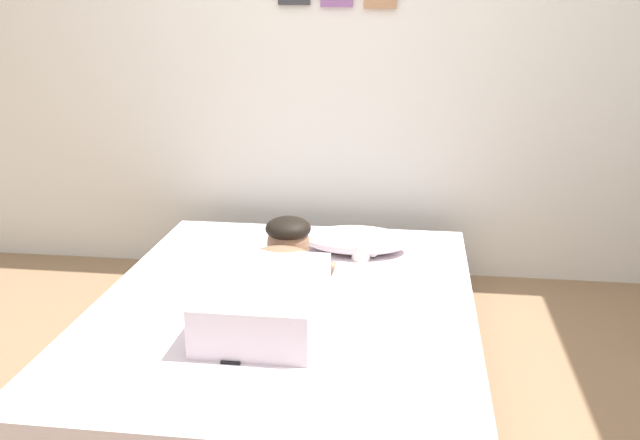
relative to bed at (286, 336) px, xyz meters
The scene contains 7 objects.
ground_plane 0.44m from the bed, 80.49° to the right, with size 13.35×13.35×0.00m, color #8C6B4C.
back_wall 1.67m from the bed, 86.97° to the left, with size 4.68×0.12×2.50m.
bed is the anchor object (origin of this frame).
pillow 0.71m from the bed, 69.63° to the left, with size 0.52×0.32×0.11m, color silver.
person_lying 0.29m from the bed, 109.57° to the right, with size 0.43×0.92×0.27m.
coffee_cup 0.61m from the bed, 62.11° to the left, with size 0.12×0.09×0.07m.
cell_phone 0.53m from the bed, 100.05° to the right, with size 0.07×0.14×0.01m, color black.
Camera 1 is at (0.44, -2.28, 1.51)m, focal length 40.33 mm.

